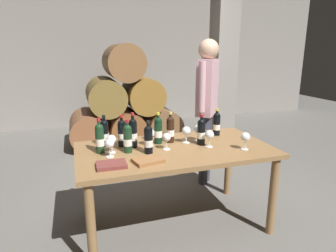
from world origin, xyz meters
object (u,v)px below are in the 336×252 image
object	(u,v)px
dining_table	(175,158)
wine_bottle_5	(100,138)
wine_bottle_1	(105,133)
wine_bottle_6	(133,133)
tasting_notebook	(111,165)
wine_glass_3	(167,138)
wine_glass_7	(150,134)
wine_glass_2	(199,129)
wine_glass_5	(245,137)
wine_bottle_8	(158,130)
wine_bottle_7	(170,129)
wine_bottle_9	(217,124)
wine_glass_1	(210,135)
wine_bottle_0	(128,138)
wine_bottle_2	(201,131)
wine_glass_4	(186,131)
wine_bottle_4	(148,139)
wine_glass_6	(109,144)
leather_ledger	(148,160)
sommelier_presenting	(207,99)
wine_glass_0	(111,140)
wine_bottle_3	(122,133)

from	to	relation	value
dining_table	wine_bottle_5	bearing A→B (deg)	172.91
wine_bottle_1	wine_bottle_6	xyz separation A→B (m)	(0.24, -0.10, 0.01)
wine_bottle_5	tasting_notebook	distance (m)	0.35
wine_glass_3	wine_glass_7	xyz separation A→B (m)	(-0.11, 0.15, 0.01)
wine_glass_2	wine_glass_5	bearing A→B (deg)	-51.40
tasting_notebook	wine_glass_2	bearing A→B (deg)	24.69
wine_bottle_8	wine_glass_3	size ratio (longest dim) A/B	1.98
wine_bottle_7	wine_bottle_9	world-z (taller)	wine_bottle_7
wine_glass_1	wine_bottle_1	bearing A→B (deg)	160.73
wine_bottle_0	wine_bottle_8	xyz separation A→B (m)	(0.31, 0.15, 0.00)
wine_bottle_5	wine_bottle_8	distance (m)	0.54
wine_bottle_2	wine_glass_7	size ratio (longest dim) A/B	1.77
dining_table	wine_glass_3	xyz separation A→B (m)	(-0.08, -0.01, 0.20)
wine_bottle_7	wine_glass_4	xyz separation A→B (m)	(0.13, -0.06, -0.02)
wine_bottle_7	wine_bottle_0	bearing A→B (deg)	-160.55
wine_bottle_0	wine_glass_7	world-z (taller)	wine_bottle_0
wine_bottle_0	wine_bottle_7	world-z (taller)	wine_bottle_7
wine_bottle_4	wine_bottle_8	world-z (taller)	wine_bottle_8
wine_glass_1	wine_glass_5	size ratio (longest dim) A/B	1.00
wine_glass_6	tasting_notebook	world-z (taller)	wine_glass_6
wine_bottle_1	wine_glass_3	size ratio (longest dim) A/B	1.95
wine_bottle_5	wine_bottle_7	size ratio (longest dim) A/B	1.03
wine_bottle_0	wine_glass_1	bearing A→B (deg)	-6.99
wine_bottle_8	leather_ledger	distance (m)	0.48
wine_glass_7	sommelier_presenting	xyz separation A→B (m)	(0.85, 0.62, 0.17)
wine_bottle_0	wine_bottle_6	world-z (taller)	wine_bottle_6
wine_glass_2	wine_glass_0	bearing A→B (deg)	-174.64
wine_glass_5	sommelier_presenting	size ratio (longest dim) A/B	0.09
wine_bottle_3	wine_bottle_4	world-z (taller)	wine_bottle_3
wine_bottle_4	wine_glass_3	distance (m)	0.18
wine_bottle_2	leather_ledger	bearing A→B (deg)	-154.29
wine_bottle_4	wine_bottle_9	xyz separation A→B (m)	(0.78, 0.31, -0.00)
wine_bottle_0	wine_bottle_7	size ratio (longest dim) A/B	0.98
wine_bottle_8	wine_glass_0	bearing A→B (deg)	-164.19
wine_bottle_5	sommelier_presenting	xyz separation A→B (m)	(1.29, 0.67, 0.15)
dining_table	wine_glass_4	size ratio (longest dim) A/B	10.90
dining_table	wine_glass_3	distance (m)	0.21
wine_bottle_6	wine_glass_0	distance (m)	0.22
wine_glass_5	wine_glass_3	bearing A→B (deg)	162.03
wine_glass_4	tasting_notebook	xyz separation A→B (m)	(-0.74, -0.36, -0.10)
wine_glass_3	leather_ledger	world-z (taller)	wine_glass_3
wine_bottle_6	sommelier_presenting	world-z (taller)	sommelier_presenting
wine_bottle_0	sommelier_presenting	distance (m)	1.30
wine_glass_7	dining_table	bearing A→B (deg)	-34.42
wine_bottle_3	wine_glass_7	bearing A→B (deg)	-14.12
tasting_notebook	wine_bottle_9	bearing A→B (deg)	25.34
sommelier_presenting	wine_glass_6	bearing A→B (deg)	-146.98
wine_bottle_4	wine_glass_0	bearing A→B (deg)	160.02
wine_bottle_3	wine_glass_7	distance (m)	0.25
wine_glass_4	wine_glass_5	distance (m)	0.53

